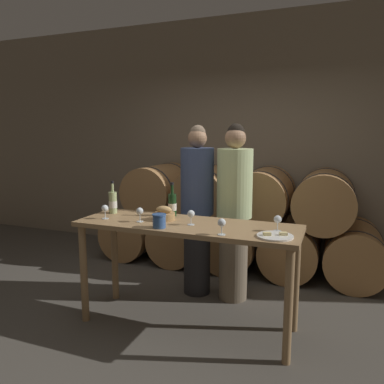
{
  "coord_description": "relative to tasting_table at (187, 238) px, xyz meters",
  "views": [
    {
      "loc": [
        1.15,
        -2.85,
        1.69
      ],
      "look_at": [
        0.0,
        0.12,
        1.17
      ],
      "focal_mm": 35.0,
      "sensor_mm": 36.0,
      "label": 1
    }
  ],
  "objects": [
    {
      "name": "wine_glass_far_left",
      "position": [
        -0.74,
        -0.1,
        0.22
      ],
      "size": [
        0.06,
        0.06,
        0.13
      ],
      "color": "white",
      "rests_on": "tasting_table"
    },
    {
      "name": "wine_glass_right",
      "position": [
        0.38,
        -0.23,
        0.22
      ],
      "size": [
        0.06,
        0.06,
        0.13
      ],
      "color": "white",
      "rests_on": "tasting_table"
    },
    {
      "name": "tasting_table",
      "position": [
        0.0,
        0.0,
        0.0
      ],
      "size": [
        1.89,
        0.62,
        0.92
      ],
      "color": "#99754C",
      "rests_on": "ground_plane"
    },
    {
      "name": "barrel_stack",
      "position": [
        0.0,
        1.62,
        -0.2
      ],
      "size": [
        3.47,
        0.95,
        1.26
      ],
      "color": "#9E7042",
      "rests_on": "ground_plane"
    },
    {
      "name": "wine_glass_left",
      "position": [
        -0.4,
        -0.09,
        0.22
      ],
      "size": [
        0.06,
        0.06,
        0.13
      ],
      "color": "white",
      "rests_on": "tasting_table"
    },
    {
      "name": "ground_plane",
      "position": [
        0.0,
        0.0,
        -0.79
      ],
      "size": [
        10.0,
        10.0,
        0.0
      ],
      "primitive_type": "plane",
      "color": "#4C473F"
    },
    {
      "name": "stone_wall_back",
      "position": [
        0.0,
        2.22,
        0.81
      ],
      "size": [
        10.0,
        0.12,
        3.2
      ],
      "color": "gray",
      "rests_on": "ground_plane"
    },
    {
      "name": "wine_bottle_white",
      "position": [
        -0.8,
        0.12,
        0.23
      ],
      "size": [
        0.08,
        0.08,
        0.31
      ],
      "color": "#ADBC7F",
      "rests_on": "tasting_table"
    },
    {
      "name": "person_right",
      "position": [
        0.23,
        0.68,
        0.11
      ],
      "size": [
        0.35,
        0.35,
        1.77
      ],
      "color": "#756651",
      "rests_on": "ground_plane"
    },
    {
      "name": "blue_crock",
      "position": [
        -0.15,
        -0.21,
        0.19
      ],
      "size": [
        0.11,
        0.11,
        0.11
      ],
      "color": "#335693",
      "rests_on": "tasting_table"
    },
    {
      "name": "wine_glass_center",
      "position": [
        0.05,
        -0.03,
        0.22
      ],
      "size": [
        0.06,
        0.06,
        0.13
      ],
      "color": "white",
      "rests_on": "tasting_table"
    },
    {
      "name": "wine_bottle_red",
      "position": [
        -0.23,
        0.22,
        0.23
      ],
      "size": [
        0.08,
        0.08,
        0.31
      ],
      "color": "#193819",
      "rests_on": "tasting_table"
    },
    {
      "name": "cheese_plate",
      "position": [
        0.76,
        -0.15,
        0.14
      ],
      "size": [
        0.27,
        0.27,
        0.04
      ],
      "color": "white",
      "rests_on": "tasting_table"
    },
    {
      "name": "bread_basket",
      "position": [
        -0.24,
        0.05,
        0.18
      ],
      "size": [
        0.19,
        0.19,
        0.12
      ],
      "color": "#A87F4C",
      "rests_on": "tasting_table"
    },
    {
      "name": "wine_glass_far_right",
      "position": [
        0.75,
        0.02,
        0.22
      ],
      "size": [
        0.06,
        0.06,
        0.13
      ],
      "color": "white",
      "rests_on": "tasting_table"
    },
    {
      "name": "person_left",
      "position": [
        -0.16,
        0.68,
        0.1
      ],
      "size": [
        0.34,
        0.34,
        1.76
      ],
      "color": "#232326",
      "rests_on": "ground_plane"
    }
  ]
}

